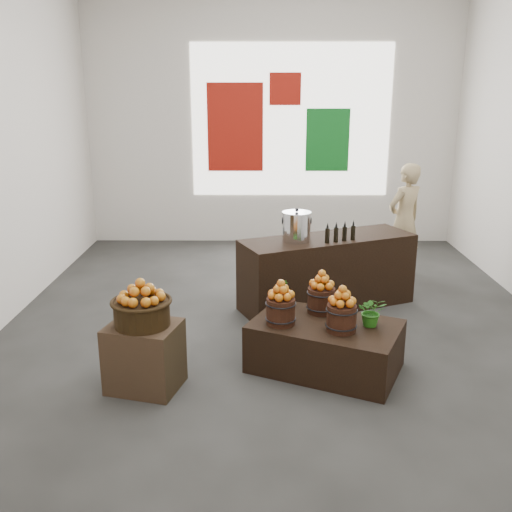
{
  "coord_description": "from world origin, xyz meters",
  "views": [
    {
      "loc": [
        -0.2,
        -5.95,
        2.51
      ],
      "look_at": [
        -0.24,
        -0.4,
        0.87
      ],
      "focal_mm": 40.0,
      "sensor_mm": 36.0,
      "label": 1
    }
  ],
  "objects_px": {
    "display_table": "(325,346)",
    "shopper": "(404,220)",
    "wicker_basket": "(142,313)",
    "stock_pot_left": "(296,227)",
    "crate": "(145,356)",
    "counter": "(327,272)"
  },
  "relations": [
    {
      "from": "crate",
      "to": "counter",
      "type": "xyz_separation_m",
      "value": [
        1.79,
        1.97,
        0.13
      ]
    },
    {
      "from": "counter",
      "to": "stock_pot_left",
      "type": "relative_size",
      "value": 6.47
    },
    {
      "from": "wicker_basket",
      "to": "stock_pot_left",
      "type": "xyz_separation_m",
      "value": [
        1.4,
        1.79,
        0.31
      ]
    },
    {
      "from": "wicker_basket",
      "to": "stock_pot_left",
      "type": "relative_size",
      "value": 1.47
    },
    {
      "from": "crate",
      "to": "shopper",
      "type": "height_order",
      "value": "shopper"
    },
    {
      "from": "wicker_basket",
      "to": "counter",
      "type": "relative_size",
      "value": 0.23
    },
    {
      "from": "wicker_basket",
      "to": "display_table",
      "type": "height_order",
      "value": "wicker_basket"
    },
    {
      "from": "wicker_basket",
      "to": "shopper",
      "type": "relative_size",
      "value": 0.3
    },
    {
      "from": "stock_pot_left",
      "to": "shopper",
      "type": "height_order",
      "value": "shopper"
    },
    {
      "from": "counter",
      "to": "shopper",
      "type": "xyz_separation_m",
      "value": [
        1.18,
        1.21,
        0.36
      ]
    },
    {
      "from": "counter",
      "to": "shopper",
      "type": "height_order",
      "value": "shopper"
    },
    {
      "from": "counter",
      "to": "crate",
      "type": "bearing_deg",
      "value": -156.25
    },
    {
      "from": "wicker_basket",
      "to": "stock_pot_left",
      "type": "distance_m",
      "value": 2.3
    },
    {
      "from": "display_table",
      "to": "counter",
      "type": "xyz_separation_m",
      "value": [
        0.2,
        1.61,
        0.2
      ]
    },
    {
      "from": "wicker_basket",
      "to": "shopper",
      "type": "bearing_deg",
      "value": 46.93
    },
    {
      "from": "crate",
      "to": "wicker_basket",
      "type": "height_order",
      "value": "wicker_basket"
    },
    {
      "from": "crate",
      "to": "wicker_basket",
      "type": "bearing_deg",
      "value": 0.0
    },
    {
      "from": "display_table",
      "to": "shopper",
      "type": "relative_size",
      "value": 0.84
    },
    {
      "from": "display_table",
      "to": "stock_pot_left",
      "type": "bearing_deg",
      "value": 122.07
    },
    {
      "from": "wicker_basket",
      "to": "counter",
      "type": "xyz_separation_m",
      "value": [
        1.79,
        1.97,
        -0.27
      ]
    },
    {
      "from": "wicker_basket",
      "to": "display_table",
      "type": "bearing_deg",
      "value": 12.53
    },
    {
      "from": "crate",
      "to": "counter",
      "type": "height_order",
      "value": "counter"
    }
  ]
}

